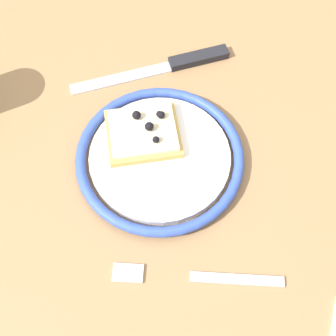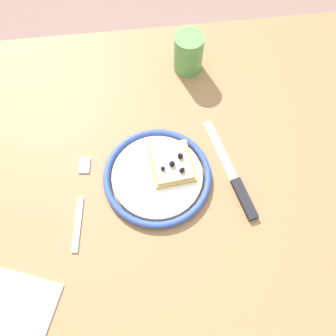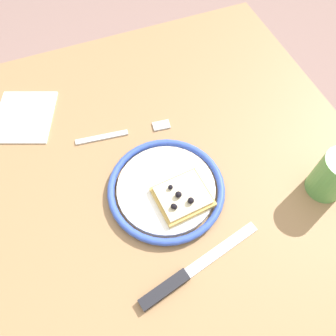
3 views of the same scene
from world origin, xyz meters
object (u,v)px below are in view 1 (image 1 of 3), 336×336
at_px(dining_table, 135,172).
at_px(pizza_slice_near, 143,132).
at_px(fork, 196,277).
at_px(knife, 178,63).
at_px(plate, 160,158).

distance_m(dining_table, pizza_slice_near, 0.11).
bearing_deg(fork, knife, -0.47).
xyz_separation_m(plate, pizza_slice_near, (0.03, 0.02, 0.01)).
height_order(dining_table, plate, plate).
relative_size(pizza_slice_near, fork, 0.51).
distance_m(plate, fork, 0.16).
distance_m(dining_table, fork, 0.22).
distance_m(knife, fork, 0.32).
distance_m(dining_table, plate, 0.11).
distance_m(dining_table, knife, 0.18).
relative_size(dining_table, knife, 4.20).
bearing_deg(dining_table, plate, -129.70).
relative_size(dining_table, pizza_slice_near, 9.74).
height_order(dining_table, fork, fork).
xyz_separation_m(plate, knife, (0.16, -0.04, -0.00)).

